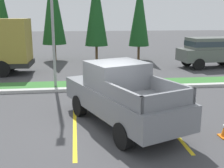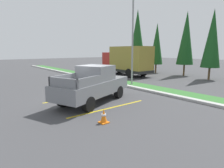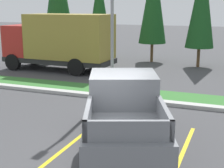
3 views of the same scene
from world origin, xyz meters
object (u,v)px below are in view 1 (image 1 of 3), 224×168
at_px(street_light, 51,2).
at_px(cypress_tree_right_inner, 96,9).
at_px(suv_distant, 211,50).
at_px(pickup_truck_main, 121,95).
at_px(cypress_tree_center, 53,6).
at_px(cypress_tree_left_inner, 1,13).
at_px(cypress_tree_rightmost, 139,13).

height_order(street_light, cypress_tree_right_inner, street_light).
xyz_separation_m(suv_distant, cypress_tree_right_inner, (-7.72, 3.88, 2.86)).
distance_m(pickup_truck_main, cypress_tree_center, 15.42).
relative_size(pickup_truck_main, suv_distant, 1.17).
bearing_deg(pickup_truck_main, cypress_tree_left_inner, 115.79).
bearing_deg(cypress_tree_rightmost, cypress_tree_right_inner, -174.74).
relative_size(cypress_tree_center, cypress_tree_right_inner, 1.06).
distance_m(pickup_truck_main, cypress_tree_rightmost, 14.90).
xyz_separation_m(suv_distant, cypress_tree_center, (-11.06, 4.79, 3.10)).
bearing_deg(pickup_truck_main, street_light, 114.81).
xyz_separation_m(pickup_truck_main, cypress_tree_center, (-3.08, 14.74, 3.29)).
bearing_deg(pickup_truck_main, cypress_tree_rightmost, 75.11).
bearing_deg(street_light, cypress_tree_rightmost, 54.46).
bearing_deg(cypress_tree_left_inner, cypress_tree_center, 5.99).
xyz_separation_m(cypress_tree_center, cypress_tree_rightmost, (6.84, -0.59, -0.55)).
xyz_separation_m(suv_distant, cypress_tree_left_inner, (-14.91, 4.39, 2.54)).
distance_m(suv_distant, cypress_tree_left_inner, 15.75).
xyz_separation_m(pickup_truck_main, street_light, (-2.49, 5.39, 3.16)).
bearing_deg(cypress_tree_rightmost, cypress_tree_center, 175.10).
xyz_separation_m(cypress_tree_left_inner, cypress_tree_center, (3.85, 0.40, 0.56)).
bearing_deg(cypress_tree_rightmost, cypress_tree_left_inner, 179.02).
height_order(pickup_truck_main, cypress_tree_left_inner, cypress_tree_left_inner).
height_order(pickup_truck_main, cypress_tree_right_inner, cypress_tree_right_inner).
height_order(pickup_truck_main, suv_distant, same).
height_order(cypress_tree_left_inner, cypress_tree_center, cypress_tree_center).
relative_size(pickup_truck_main, cypress_tree_left_inner, 0.86).
relative_size(cypress_tree_left_inner, cypress_tree_center, 0.87).
relative_size(suv_distant, cypress_tree_rightmost, 0.74).
distance_m(street_light, cypress_tree_right_inner, 8.88).
distance_m(cypress_tree_left_inner, cypress_tree_right_inner, 7.21).
bearing_deg(cypress_tree_right_inner, cypress_tree_rightmost, 5.26).
distance_m(pickup_truck_main, cypress_tree_right_inner, 14.17).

